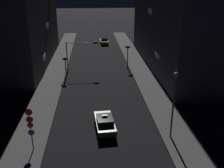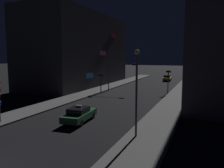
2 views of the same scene
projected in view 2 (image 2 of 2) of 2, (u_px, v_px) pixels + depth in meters
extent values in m
cube|color=#4C4C4C|center=(103.00, 88.00, 43.90)|extent=(3.47, 67.47, 0.16)
cube|color=#4C4C4C|center=(180.00, 93.00, 38.45)|extent=(3.47, 67.47, 0.16)
cube|color=#333338|center=(80.00, 51.00, 49.19)|extent=(10.92, 28.99, 14.88)
cube|color=#337FE5|center=(90.00, 75.00, 42.36)|extent=(0.08, 2.80, 0.90)
cube|color=#D859B2|center=(103.00, 53.00, 47.18)|extent=(0.08, 2.80, 0.90)
cube|color=red|center=(113.00, 35.00, 51.99)|extent=(0.08, 2.80, 0.90)
cube|color=#3D3842|center=(218.00, 28.00, 35.16)|extent=(7.22, 32.24, 20.97)
cube|color=#337FE5|center=(189.00, 74.00, 31.44)|extent=(0.08, 2.80, 0.90)
cube|color=yellow|center=(193.00, 35.00, 36.64)|extent=(0.08, 2.80, 0.90)
cube|color=red|center=(197.00, 5.00, 41.85)|extent=(0.08, 2.80, 0.90)
cube|color=#1E512D|center=(79.00, 115.00, 21.76)|extent=(2.13, 4.52, 0.60)
cube|color=black|center=(78.00, 110.00, 21.50)|extent=(1.73, 2.09, 0.50)
cube|color=red|center=(60.00, 120.00, 19.88)|extent=(0.24, 0.08, 0.16)
cube|color=red|center=(76.00, 121.00, 19.42)|extent=(0.24, 0.08, 0.16)
cylinder|color=black|center=(78.00, 114.00, 23.33)|extent=(0.27, 0.65, 0.64)
cylinder|color=black|center=(93.00, 116.00, 22.83)|extent=(0.27, 0.65, 0.64)
cylinder|color=black|center=(65.00, 122.00, 20.75)|extent=(0.27, 0.65, 0.64)
cylinder|color=black|center=(81.00, 123.00, 20.26)|extent=(0.27, 0.65, 0.64)
cube|color=#F4E08C|center=(79.00, 106.00, 21.55)|extent=(0.57, 0.22, 0.20)
cube|color=yellow|center=(167.00, 78.00, 57.86)|extent=(1.97, 4.47, 0.60)
cube|color=black|center=(167.00, 76.00, 57.61)|extent=(1.66, 2.04, 0.50)
cube|color=red|center=(163.00, 79.00, 56.04)|extent=(0.24, 0.07, 0.16)
cube|color=red|center=(169.00, 79.00, 55.52)|extent=(0.24, 0.07, 0.16)
cylinder|color=black|center=(165.00, 79.00, 59.44)|extent=(0.24, 0.65, 0.64)
cylinder|color=black|center=(171.00, 79.00, 58.89)|extent=(0.24, 0.65, 0.64)
cylinder|color=black|center=(163.00, 80.00, 56.90)|extent=(0.24, 0.65, 0.64)
cylinder|color=black|center=(170.00, 80.00, 56.35)|extent=(0.24, 0.65, 0.64)
cylinder|color=#47474C|center=(108.00, 77.00, 41.19)|extent=(0.16, 0.16, 5.09)
cylinder|color=#47474C|center=(121.00, 64.00, 39.99)|extent=(4.85, 0.10, 0.10)
cube|color=black|center=(134.00, 64.00, 39.07)|extent=(0.80, 0.28, 0.32)
sphere|color=red|center=(133.00, 64.00, 39.01)|extent=(0.20, 0.20, 0.20)
sphere|color=#3F2D0C|center=(134.00, 64.00, 38.91)|extent=(0.20, 0.20, 0.20)
sphere|color=#0C3319|center=(136.00, 64.00, 38.82)|extent=(0.20, 0.20, 0.20)
cylinder|color=#47474C|center=(101.00, 84.00, 38.33)|extent=(0.16, 0.16, 3.33)
cube|color=black|center=(101.00, 75.00, 38.15)|extent=(0.80, 0.28, 0.32)
sphere|color=red|center=(99.00, 75.00, 38.09)|extent=(0.20, 0.20, 0.20)
sphere|color=#3F2D0C|center=(100.00, 75.00, 37.99)|extent=(0.20, 0.20, 0.20)
sphere|color=#0C3319|center=(102.00, 75.00, 37.90)|extent=(0.20, 0.20, 0.20)
cylinder|color=#47474C|center=(168.00, 82.00, 38.58)|extent=(0.16, 0.16, 3.92)
cube|color=black|center=(168.00, 72.00, 38.37)|extent=(0.80, 0.28, 0.32)
sphere|color=red|center=(167.00, 72.00, 38.31)|extent=(0.20, 0.20, 0.20)
sphere|color=#3F2D0C|center=(168.00, 72.00, 38.21)|extent=(0.20, 0.20, 0.20)
sphere|color=#0C3319|center=(170.00, 72.00, 38.12)|extent=(0.20, 0.20, 0.20)
cylinder|color=#47474C|center=(136.00, 96.00, 17.07)|extent=(0.16, 0.16, 6.16)
sphere|color=#F9C666|center=(137.00, 52.00, 16.68)|extent=(0.39, 0.39, 0.39)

